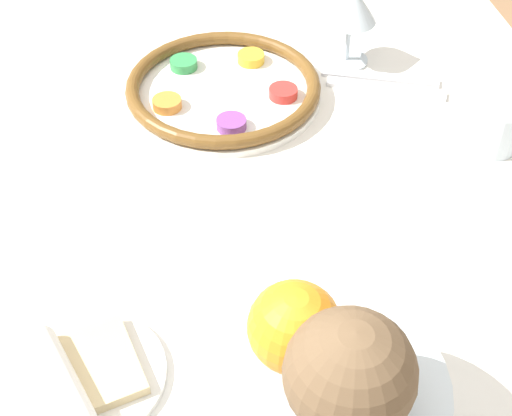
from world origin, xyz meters
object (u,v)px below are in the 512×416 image
Objects in this scene: seder_plate at (223,88)px; orange_fruit at (294,327)px; bread_plate at (89,373)px; cup_near at (494,125)px; fruit_stand at (314,397)px; napkin_roll at (59,402)px; coconut at (356,372)px; wine_glass at (351,7)px.

orange_fruit reaches higher than seder_plate.
cup_near is (-0.29, 0.53, 0.02)m from bread_plate.
bread_plate is (-0.08, -0.18, -0.14)m from orange_fruit.
fruit_stand is 0.24m from napkin_roll.
bread_plate is at bearing -113.70° from orange_fruit.
cup_near reaches higher than bread_plate.
fruit_stand is 1.44× the size of bread_plate.
seder_plate is 0.60m from coconut.
wine_glass is at bearing -148.34° from cup_near.
cup_near is at bearing 31.66° from wine_glass.
cup_near is (0.16, 0.34, 0.02)m from seder_plate.
coconut reaches higher than wine_glass.
wine_glass is at bearing 160.90° from orange_fruit.
napkin_roll is (0.55, -0.41, -0.07)m from wine_glass.
seder_plate is 0.49m from bread_plate.
wine_glass is 0.27m from cup_near.
fruit_stand is at bearing -141.97° from coconut.
fruit_stand is 0.07m from orange_fruit.
bread_plate is (-0.13, -0.22, -0.16)m from coconut.
cup_near is at bearing 139.73° from fruit_stand.
bread_plate is at bearing -37.07° from wine_glass.
fruit_stand reaches higher than cup_near.
napkin_roll is at bearing -36.77° from wine_glass.
bread_plate is 0.60m from cup_near.
napkin_roll is (-0.07, -0.22, -0.07)m from fruit_stand.
fruit_stand is at bearing -40.27° from cup_near.
napkin_roll is (0.04, -0.02, 0.02)m from bread_plate.
orange_fruit is at bearing -43.43° from cup_near.
orange_fruit is (-0.03, -0.01, 0.06)m from fruit_stand.
napkin_roll is (0.49, -0.21, 0.01)m from seder_plate.
orange_fruit is 0.99× the size of cup_near.
coconut is 0.62× the size of napkin_roll.
wine_glass reaches higher than seder_plate.
orange_fruit is at bearing -0.65° from seder_plate.
wine_glass is 0.58× the size of fruit_stand.
orange_fruit is at bearing 66.30° from bread_plate.
wine_glass is 0.69m from napkin_roll.
cup_near is (-0.32, 0.55, 0.01)m from napkin_roll.
orange_fruit is 0.50× the size of bread_plate.
coconut is at bearing 2.75° from seder_plate.
fruit_stand is at bearing 0.70° from seder_plate.
napkin_roll is at bearing -23.62° from seder_plate.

